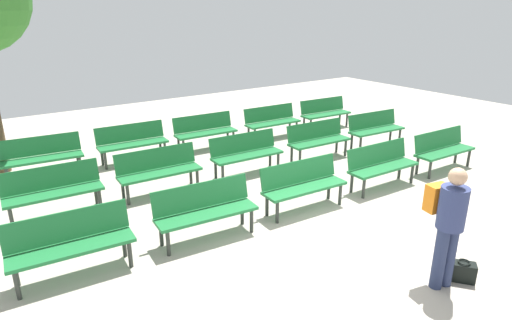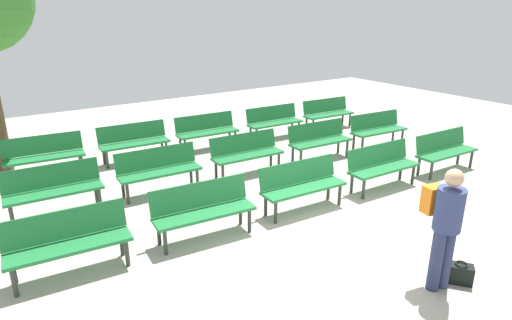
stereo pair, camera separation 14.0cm
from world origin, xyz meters
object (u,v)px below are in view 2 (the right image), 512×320
(bench_r1_c3, at_px, (319,138))
(bench_r1_c2, at_px, (246,151))
(bench_r2_c3, at_px, (274,120))
(bench_r2_c0, at_px, (44,153))
(bench_r1_c1, at_px, (159,168))
(bench_r0_c3, at_px, (382,164))
(visitor_with_backpack, at_px, (445,222))
(bench_r2_c4, at_px, (327,112))
(bench_r1_c0, at_px, (53,187))
(handbag, at_px, (460,273))
(bench_r0_c0, at_px, (68,239))
(bench_r0_c1, at_px, (203,207))
(bench_r2_c2, at_px, (207,129))
(bench_r0_c2, at_px, (302,183))
(bench_r0_c4, at_px, (445,149))
(bench_r1_c4, at_px, (377,128))
(bench_r2_c1, at_px, (134,140))

(bench_r1_c3, bearing_deg, bench_r1_c2, 178.84)
(bench_r2_c3, bearing_deg, bench_r2_c0, 178.40)
(bench_r1_c1, relative_size, bench_r2_c3, 1.00)
(bench_r0_c3, relative_size, visitor_with_backpack, 0.98)
(bench_r0_c3, bearing_deg, bench_r1_c2, 132.11)
(bench_r1_c1, relative_size, bench_r2_c4, 1.00)
(bench_r1_c1, bearing_deg, visitor_with_backpack, -67.15)
(bench_r1_c0, bearing_deg, bench_r1_c1, -0.58)
(bench_r1_c1, distance_m, handbag, 5.50)
(bench_r0_c3, relative_size, handbag, 4.45)
(bench_r1_c1, height_order, bench_r1_c3, same)
(bench_r0_c0, distance_m, bench_r1_c3, 6.23)
(bench_r1_c0, bearing_deg, handbag, -49.02)
(bench_r0_c1, xyz_separation_m, bench_r2_c0, (-1.61, 4.26, 0.00))
(bench_r2_c0, height_order, bench_r2_c3, same)
(bench_r0_c1, distance_m, bench_r2_c0, 4.55)
(bench_r1_c3, relative_size, bench_r2_c2, 1.00)
(bench_r0_c3, xyz_separation_m, handbag, (-1.64, -2.78, -0.37))
(bench_r0_c0, height_order, bench_r1_c0, same)
(bench_r0_c2, distance_m, bench_r0_c4, 3.89)
(bench_r2_c2, distance_m, visitor_with_backpack, 6.91)
(bench_r0_c2, relative_size, handbag, 4.47)
(bench_r1_c1, bearing_deg, bench_r0_c4, -20.18)
(bench_r0_c3, xyz_separation_m, bench_r1_c0, (-5.68, 2.39, 0.00))
(bench_r0_c0, relative_size, bench_r1_c1, 1.01)
(bench_r0_c4, bearing_deg, bench_r1_c4, 87.70)
(bench_r0_c4, height_order, bench_r1_c4, same)
(bench_r0_c2, height_order, bench_r2_c2, same)
(bench_r2_c3, bearing_deg, bench_r0_c4, -66.60)
(bench_r2_c2, xyz_separation_m, bench_r2_c3, (2.00, -0.17, 0.00))
(bench_r2_c2, bearing_deg, bench_r2_c0, 179.62)
(bench_r1_c1, xyz_separation_m, handbag, (2.15, -5.05, -0.37))
(bench_r0_c2, xyz_separation_m, bench_r1_c1, (-1.82, 2.15, 0.00))
(bench_r0_c4, relative_size, visitor_with_backpack, 0.98)
(bench_r0_c0, xyz_separation_m, bench_r1_c2, (4.02, 1.83, 0.00))
(bench_r0_c3, xyz_separation_m, visitor_with_backpack, (-1.97, -2.64, 0.43))
(bench_r1_c1, bearing_deg, bench_r1_c0, 179.01)
(bench_r2_c4, bearing_deg, bench_r0_c4, -90.88)
(visitor_with_backpack, bearing_deg, bench_r0_c1, -44.20)
(bench_r0_c2, xyz_separation_m, handbag, (0.33, -2.90, -0.37))
(bench_r2_c2, bearing_deg, handbag, -86.47)
(bench_r0_c2, bearing_deg, bench_r0_c0, -179.94)
(bench_r0_c0, bearing_deg, bench_r2_c3, 35.43)
(bench_r0_c0, bearing_deg, bench_r1_c2, 28.63)
(bench_r0_c1, height_order, bench_r0_c3, same)
(bench_r1_c0, distance_m, bench_r1_c4, 7.76)
(bench_r1_c0, height_order, bench_r2_c2, same)
(bench_r1_c2, relative_size, bench_r2_c1, 1.00)
(bench_r0_c0, distance_m, bench_r0_c1, 1.96)
(bench_r2_c0, bearing_deg, bench_r1_c3, -18.20)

